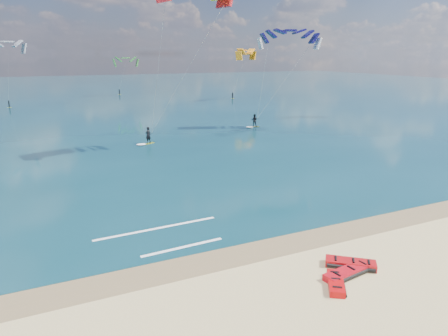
% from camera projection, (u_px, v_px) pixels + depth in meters
% --- Properties ---
extents(ground, '(320.00, 320.00, 0.00)m').
position_uv_depth(ground, '(102.00, 136.00, 53.54)').
color(ground, tan).
rests_on(ground, ground).
extents(wet_sand_strip, '(320.00, 2.40, 0.01)m').
position_uv_depth(wet_sand_strip, '(202.00, 262.00, 21.15)').
color(wet_sand_strip, brown).
rests_on(wet_sand_strip, ground).
extents(sea, '(320.00, 200.00, 0.04)m').
position_uv_depth(sea, '(68.00, 94.00, 109.56)').
color(sea, '#0A303C').
rests_on(sea, ground).
extents(packed_kite_left, '(3.29, 1.56, 0.40)m').
position_uv_depth(packed_kite_left, '(348.00, 275.00, 19.95)').
color(packed_kite_left, red).
rests_on(packed_kite_left, ground).
extents(packed_kite_mid, '(2.88, 2.62, 0.43)m').
position_uv_depth(packed_kite_mid, '(350.00, 267.00, 20.72)').
color(packed_kite_mid, '#B50C10').
rests_on(packed_kite_mid, ground).
extents(packed_kite_right, '(2.13, 2.44, 0.38)m').
position_uv_depth(packed_kite_right, '(335.00, 286.00, 19.00)').
color(packed_kite_right, red).
rests_on(packed_kite_right, ground).
extents(kitesurfer_main, '(11.40, 9.19, 19.49)m').
position_uv_depth(kitesurfer_main, '(171.00, 59.00, 44.02)').
color(kitesurfer_main, '#BFD519').
rests_on(kitesurfer_main, sea).
extents(kitesurfer_far, '(11.82, 5.43, 15.63)m').
position_uv_depth(kitesurfer_far, '(274.00, 69.00, 57.59)').
color(kitesurfer_far, gold).
rests_on(kitesurfer_far, sea).
extents(shoreline_foam, '(7.90, 3.62, 0.01)m').
position_uv_depth(shoreline_foam, '(166.00, 235.00, 24.23)').
color(shoreline_foam, white).
rests_on(shoreline_foam, ground).
extents(distant_kites, '(76.22, 41.91, 14.16)m').
position_uv_depth(distant_kites, '(43.00, 77.00, 84.97)').
color(distant_kites, '#93939B').
rests_on(distant_kites, ground).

